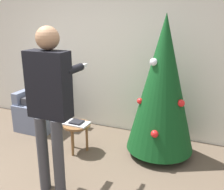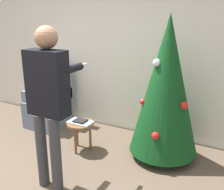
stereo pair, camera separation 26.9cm
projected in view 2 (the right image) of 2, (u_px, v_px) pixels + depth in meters
wall_back at (114, 49)px, 4.26m from camera, size 8.00×0.06×2.70m
christmas_tree at (166, 86)px, 3.37m from camera, size 0.91×0.91×1.92m
armchair at (50, 104)px, 4.63m from camera, size 0.61×0.67×1.07m
person_seated at (47, 86)px, 4.50m from camera, size 0.36×0.46×1.28m
person_standing at (48, 95)px, 2.74m from camera, size 0.46×0.57×1.79m
side_stool at (81, 127)px, 3.73m from camera, size 0.39×0.39×0.42m
laptop at (80, 122)px, 3.71m from camera, size 0.35×0.22×0.02m
book at (80, 121)px, 3.70m from camera, size 0.17×0.16×0.02m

